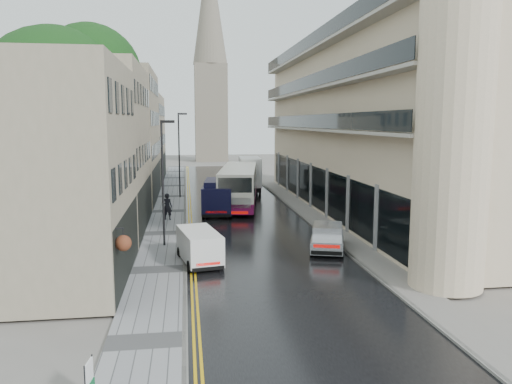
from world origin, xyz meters
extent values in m
plane|color=slate|center=(0.00, 0.00, 0.00)|extent=(200.00, 200.00, 0.00)
cube|color=black|center=(0.00, 27.50, 0.01)|extent=(9.00, 85.00, 0.02)
cube|color=gray|center=(-5.85, 27.50, 0.06)|extent=(2.70, 85.00, 0.12)
cube|color=slate|center=(5.40, 27.50, 0.06)|extent=(1.80, 85.00, 0.12)
imported|color=black|center=(-5.84, 23.78, 1.12)|extent=(0.83, 0.64, 2.01)
camera|label=1|loc=(-4.41, -13.67, 7.44)|focal=35.00mm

